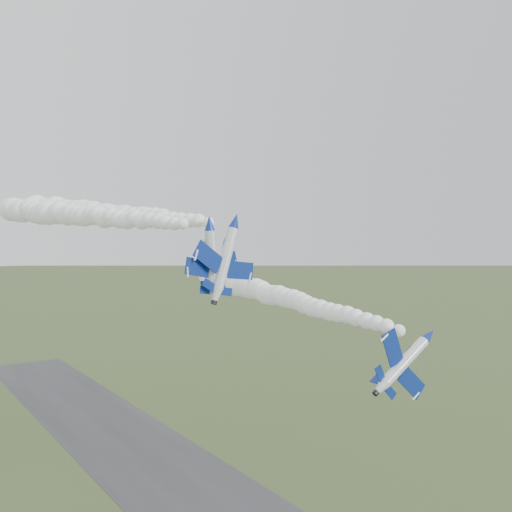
% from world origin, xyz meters
% --- Properties ---
extents(runway, '(24.00, 260.00, 0.04)m').
position_xyz_m(runway, '(0.00, 30.00, 0.02)').
color(runway, '#313133').
rests_on(runway, ground).
extents(jet_lead, '(6.06, 12.48, 8.55)m').
position_xyz_m(jet_lead, '(15.07, -4.93, 31.14)').
color(jet_lead, silver).
extents(smoke_trail_jet_lead, '(9.88, 75.92, 5.28)m').
position_xyz_m(smoke_trail_jet_lead, '(19.97, 35.61, 32.82)').
color(smoke_trail_jet_lead, white).
extents(jet_pair_left, '(10.98, 12.79, 3.24)m').
position_xyz_m(jet_pair_left, '(-4.12, 18.98, 46.09)').
color(jet_pair_left, silver).
extents(smoke_trail_jet_pair_left, '(20.95, 56.21, 4.98)m').
position_xyz_m(smoke_trail_jet_pair_left, '(-13.11, 49.54, 48.03)').
color(smoke_trail_jet_pair_left, white).
extents(jet_pair_right, '(11.36, 14.15, 4.66)m').
position_xyz_m(jet_pair_right, '(0.19, 18.78, 46.46)').
color(jet_pair_right, silver).
extents(smoke_trail_jet_pair_right, '(18.01, 70.93, 5.78)m').
position_xyz_m(smoke_trail_jet_pair_right, '(-6.74, 57.05, 48.88)').
color(smoke_trail_jet_pair_right, white).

